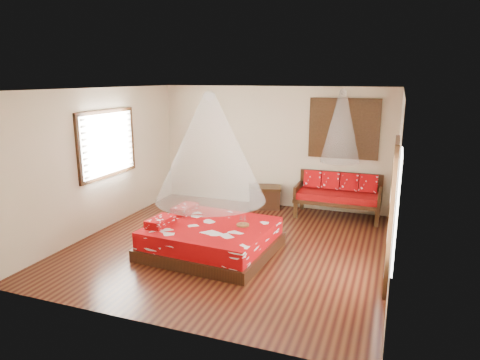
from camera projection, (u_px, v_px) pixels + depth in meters
name	position (u px, v px, depth m)	size (l,w,h in m)	color
room	(230.00, 170.00, 7.51)	(5.54, 5.54, 2.84)	black
bed	(211.00, 238.00, 7.48)	(2.23, 2.04, 0.64)	black
daybed	(338.00, 193.00, 9.34)	(1.82, 0.81, 0.95)	black
storage_chest	(265.00, 197.00, 10.04)	(0.87, 0.74, 0.51)	black
shutter_panel	(344.00, 129.00, 9.33)	(1.52, 0.06, 1.32)	black
window_left	(108.00, 144.00, 8.53)	(0.10, 1.74, 1.34)	black
glazed_door	(391.00, 215.00, 6.12)	(0.08, 1.02, 2.16)	black
wine_tray	(243.00, 223.00, 7.35)	(0.22, 0.22, 0.18)	brown
mosquito_net_main	(210.00, 148.00, 7.10)	(1.88, 1.88, 1.80)	white
mosquito_net_daybed	(341.00, 126.00, 8.88)	(0.82, 0.82, 1.50)	white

